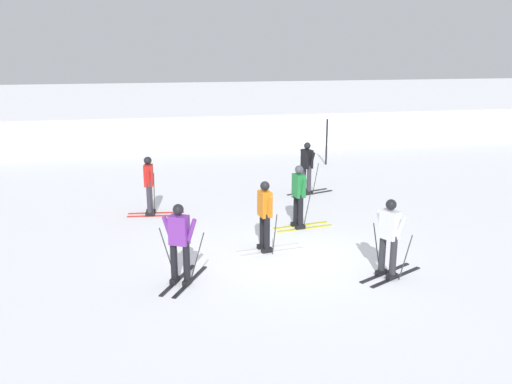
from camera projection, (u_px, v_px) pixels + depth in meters
name	position (u px, v px, depth m)	size (l,w,h in m)	color
ground_plane	(284.00, 256.00, 12.53)	(120.00, 120.00, 0.00)	white
far_snow_ridge	(205.00, 120.00, 29.39)	(80.00, 8.41, 1.48)	white
skier_green	(299.00, 195.00, 14.21)	(1.64, 0.99, 1.71)	gold
skier_black	(307.00, 166.00, 17.52)	(1.63, 0.95, 1.71)	black
skier_orange	(265.00, 214.00, 12.59)	(1.64, 0.99, 1.71)	silver
skier_white	(389.00, 236.00, 11.15)	(1.59, 1.08, 1.71)	black
skier_red	(149.00, 184.00, 15.30)	(1.63, 1.00, 1.71)	red
skier_purple	(180.00, 242.00, 10.83)	(1.08, 1.58, 1.71)	black
trail_marker_pole	(327.00, 142.00, 21.83)	(0.07, 0.07, 1.86)	black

